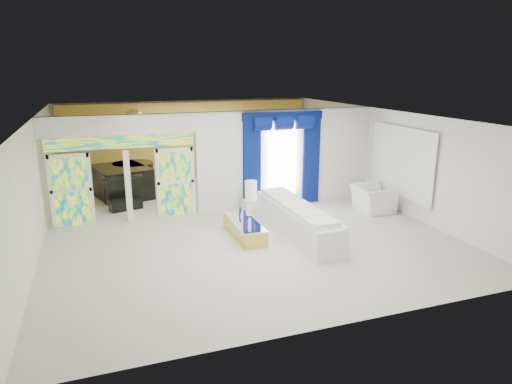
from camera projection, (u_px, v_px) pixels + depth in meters
name	position (u px, v px, depth m)	size (l,w,h in m)	color
floor	(232.00, 219.00, 13.14)	(12.00, 12.00, 0.00)	#B7AF9E
dividing_wall	(288.00, 157.00, 14.35)	(5.70, 0.18, 3.00)	white
dividing_header	(121.00, 125.00, 12.42)	(4.30, 0.18, 0.55)	white
stained_panel_left	(71.00, 190.00, 12.41)	(0.95, 0.04, 2.00)	#994C3F
stained_panel_right	(176.00, 182.00, 13.33)	(0.95, 0.04, 2.00)	#994C3F
stained_transom	(122.00, 142.00, 12.54)	(4.00, 0.05, 0.35)	#994C3F
window_pane	(282.00, 160.00, 14.19)	(1.00, 0.02, 2.30)	white
blue_drape_left	(252.00, 164.00, 13.85)	(0.55, 0.10, 2.80)	#030445
blue_drape_right	(311.00, 160.00, 14.50)	(0.55, 0.10, 2.80)	#030445
blue_pelmet	(283.00, 116.00, 13.80)	(2.60, 0.12, 0.25)	#030445
wall_mirror	(402.00, 162.00, 13.41)	(0.04, 2.70, 1.90)	white
gold_curtains	(190.00, 139.00, 18.11)	(9.70, 0.12, 2.90)	#B7842B
white_sofa	(297.00, 221.00, 11.86)	(0.82, 3.82, 0.73)	white
coffee_table	(244.00, 229.00, 11.74)	(0.61, 1.82, 0.40)	gold
console_table	(260.00, 204.00, 13.95)	(1.11, 0.35, 0.37)	white
table_lamp	(251.00, 190.00, 13.73)	(0.36, 0.36, 0.58)	white
armchair	(372.00, 199.00, 13.82)	(1.19, 1.04, 0.77)	white
grand_piano	(122.00, 182.00, 15.37)	(1.55, 2.03, 1.03)	black
piano_bench	(126.00, 205.00, 14.01)	(0.97, 0.38, 0.32)	black
tv_console	(71.00, 194.00, 14.17)	(0.58, 0.53, 0.85)	tan
chandelier	(134.00, 118.00, 14.80)	(0.60, 0.60, 0.60)	gold
decanters	(246.00, 219.00, 11.62)	(0.16, 1.19, 0.26)	#191590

